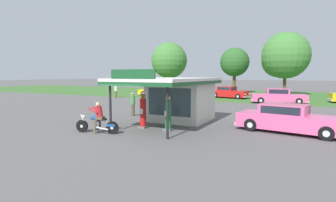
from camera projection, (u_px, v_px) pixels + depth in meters
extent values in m
plane|color=#5B5959|center=(122.00, 134.00, 13.47)|extent=(300.00, 300.00, 0.00)
cube|color=#3D6B2D|center=(247.00, 95.00, 39.89)|extent=(120.00, 24.00, 0.01)
cube|color=silver|center=(181.00, 100.00, 17.46)|extent=(3.51, 3.36, 2.60)
cube|color=#384C56|center=(169.00, 102.00, 15.99)|extent=(2.81, 0.05, 1.67)
cube|color=silver|center=(168.00, 79.00, 15.80)|extent=(4.21, 7.31, 0.16)
cube|color=#195128|center=(168.00, 82.00, 15.82)|extent=(4.21, 7.31, 0.18)
cube|color=#195128|center=(132.00, 74.00, 12.58)|extent=(2.46, 0.08, 0.44)
cylinder|color=black|center=(167.00, 111.00, 12.30)|extent=(0.12, 0.12, 2.60)
cylinder|color=black|center=(110.00, 107.00, 13.84)|extent=(0.12, 0.12, 2.60)
cube|color=slate|center=(143.00, 127.00, 15.06)|extent=(0.44, 0.44, 0.10)
cylinder|color=red|center=(143.00, 112.00, 14.98)|extent=(0.34, 0.34, 1.55)
cube|color=white|center=(141.00, 111.00, 14.82)|extent=(0.22, 0.02, 0.28)
sphere|color=orange|center=(143.00, 96.00, 14.89)|extent=(0.26, 0.26, 0.26)
cube|color=slate|center=(168.00, 130.00, 14.33)|extent=(0.44, 0.44, 0.10)
cylinder|color=#1E6B33|center=(168.00, 115.00, 14.25)|extent=(0.34, 0.34, 1.50)
cube|color=white|center=(166.00, 114.00, 14.09)|extent=(0.22, 0.02, 0.28)
sphere|color=#EACC4C|center=(168.00, 98.00, 14.17)|extent=(0.26, 0.26, 0.26)
cylinder|color=black|center=(82.00, 126.00, 13.90)|extent=(0.65, 0.25, 0.64)
cylinder|color=silver|center=(82.00, 126.00, 13.90)|extent=(0.18, 0.15, 0.16)
cylinder|color=black|center=(112.00, 128.00, 13.48)|extent=(0.65, 0.25, 0.64)
cylinder|color=silver|center=(112.00, 128.00, 13.48)|extent=(0.18, 0.15, 0.16)
ellipsoid|color=#1E4C8C|center=(95.00, 118.00, 13.67)|extent=(0.60, 0.36, 0.24)
cube|color=#59595E|center=(96.00, 125.00, 13.69)|extent=(0.48, 0.34, 0.36)
cube|color=black|center=(101.00, 119.00, 13.59)|extent=(0.53, 0.36, 0.10)
cylinder|color=silver|center=(84.00, 121.00, 13.85)|extent=(0.38, 0.15, 0.71)
cylinder|color=silver|center=(86.00, 114.00, 13.78)|extent=(0.20, 0.69, 0.04)
sphere|color=silver|center=(84.00, 117.00, 13.82)|extent=(0.16, 0.16, 0.16)
cube|color=#1E4C8C|center=(111.00, 125.00, 13.48)|extent=(0.47, 0.28, 0.12)
cylinder|color=silver|center=(102.00, 128.00, 13.47)|extent=(0.70, 0.24, 0.18)
cube|color=brown|center=(100.00, 118.00, 13.60)|extent=(0.47, 0.42, 0.14)
cylinder|color=brown|center=(95.00, 126.00, 13.54)|extent=(0.17, 0.25, 0.56)
cylinder|color=brown|center=(98.00, 125.00, 13.85)|extent=(0.17, 0.25, 0.56)
cylinder|color=#B21E23|center=(99.00, 112.00, 13.58)|extent=(0.47, 0.41, 0.60)
sphere|color=tan|center=(98.00, 104.00, 13.56)|extent=(0.22, 0.22, 0.22)
cylinder|color=#B21E23|center=(93.00, 111.00, 13.44)|extent=(0.54, 0.21, 0.31)
cylinder|color=#B21E23|center=(97.00, 110.00, 13.83)|extent=(0.54, 0.21, 0.31)
cube|color=#E55993|center=(290.00, 122.00, 13.77)|extent=(5.34, 2.59, 0.76)
cube|color=#E55993|center=(284.00, 109.00, 13.90)|extent=(2.44, 1.90, 0.51)
cube|color=#283847|center=(307.00, 111.00, 13.24)|extent=(0.27, 1.36, 0.41)
cube|color=#283847|center=(288.00, 108.00, 14.50)|extent=(1.86, 0.34, 0.39)
cube|color=#283847|center=(280.00, 111.00, 13.30)|extent=(1.86, 0.34, 0.39)
cube|color=silver|center=(241.00, 122.00, 15.36)|extent=(0.40, 1.67, 0.18)
cylinder|color=black|center=(331.00, 128.00, 13.39)|extent=(0.68, 0.31, 0.66)
cylinder|color=silver|center=(331.00, 128.00, 13.39)|extent=(0.33, 0.27, 0.30)
cylinder|color=black|center=(327.00, 133.00, 12.09)|extent=(0.68, 0.31, 0.66)
cylinder|color=silver|center=(327.00, 133.00, 12.09)|extent=(0.33, 0.27, 0.30)
cylinder|color=black|center=(261.00, 121.00, 15.49)|extent=(0.68, 0.31, 0.66)
cylinder|color=silver|center=(261.00, 121.00, 15.49)|extent=(0.33, 0.27, 0.30)
cylinder|color=black|center=(251.00, 125.00, 14.19)|extent=(0.68, 0.31, 0.66)
cylinder|color=silver|center=(251.00, 125.00, 14.19)|extent=(0.33, 0.27, 0.30)
cube|color=silver|center=(330.00, 100.00, 28.99)|extent=(0.40, 1.73, 0.18)
cube|color=gold|center=(156.00, 92.00, 38.62)|extent=(5.30, 2.88, 0.71)
cube|color=gold|center=(155.00, 87.00, 38.60)|extent=(2.32, 1.99, 0.59)
cube|color=#283847|center=(162.00, 87.00, 38.35)|extent=(0.35, 1.36, 0.47)
cube|color=#283847|center=(157.00, 87.00, 39.34)|extent=(1.68, 0.42, 0.45)
cube|color=#283847|center=(154.00, 88.00, 37.86)|extent=(1.68, 0.42, 0.45)
cube|color=silver|center=(174.00, 94.00, 38.00)|extent=(0.50, 1.68, 0.18)
cube|color=silver|center=(140.00, 93.00, 39.29)|extent=(0.50, 1.68, 0.18)
sphere|color=white|center=(175.00, 92.00, 38.52)|extent=(0.18, 0.18, 0.18)
sphere|color=white|center=(173.00, 92.00, 37.42)|extent=(0.18, 0.18, 0.18)
cylinder|color=black|center=(169.00, 93.00, 39.01)|extent=(0.69, 0.34, 0.66)
cylinder|color=silver|center=(169.00, 93.00, 39.01)|extent=(0.34, 0.28, 0.30)
cylinder|color=black|center=(166.00, 94.00, 37.41)|extent=(0.69, 0.34, 0.66)
cylinder|color=silver|center=(166.00, 94.00, 37.41)|extent=(0.34, 0.28, 0.30)
cylinder|color=black|center=(147.00, 93.00, 39.87)|extent=(0.69, 0.34, 0.66)
cylinder|color=silver|center=(147.00, 93.00, 39.87)|extent=(0.34, 0.28, 0.30)
cylinder|color=black|center=(143.00, 93.00, 38.27)|extent=(0.69, 0.34, 0.66)
cylinder|color=silver|center=(143.00, 93.00, 38.27)|extent=(0.34, 0.28, 0.30)
cube|color=#E55993|center=(279.00, 98.00, 28.13)|extent=(5.58, 2.92, 0.78)
cube|color=#E55993|center=(278.00, 91.00, 28.10)|extent=(2.47, 2.03, 0.59)
cube|color=#283847|center=(289.00, 91.00, 27.82)|extent=(0.34, 1.40, 0.47)
cube|color=#283847|center=(277.00, 91.00, 28.86)|extent=(1.81, 0.43, 0.45)
cube|color=#283847|center=(279.00, 92.00, 27.34)|extent=(1.81, 0.43, 0.45)
cube|color=silver|center=(307.00, 101.00, 27.45)|extent=(0.49, 1.72, 0.18)
cube|color=silver|center=(252.00, 100.00, 28.87)|extent=(0.49, 1.72, 0.18)
sphere|color=white|center=(306.00, 98.00, 27.98)|extent=(0.18, 0.18, 0.18)
sphere|color=white|center=(308.00, 99.00, 26.86)|extent=(0.18, 0.18, 0.18)
cylinder|color=black|center=(296.00, 100.00, 28.50)|extent=(0.69, 0.34, 0.66)
cylinder|color=silver|center=(296.00, 100.00, 28.50)|extent=(0.34, 0.28, 0.30)
cylinder|color=black|center=(299.00, 101.00, 26.86)|extent=(0.69, 0.34, 0.66)
cylinder|color=silver|center=(299.00, 101.00, 26.86)|extent=(0.34, 0.28, 0.30)
cylinder|color=black|center=(260.00, 99.00, 29.45)|extent=(0.69, 0.34, 0.66)
cylinder|color=silver|center=(260.00, 99.00, 29.45)|extent=(0.34, 0.28, 0.30)
cylinder|color=black|center=(261.00, 100.00, 27.81)|extent=(0.69, 0.34, 0.66)
cylinder|color=silver|center=(261.00, 100.00, 27.81)|extent=(0.34, 0.28, 0.30)
cube|color=red|center=(230.00, 94.00, 34.60)|extent=(4.98, 2.90, 0.79)
cube|color=red|center=(227.00, 88.00, 34.83)|extent=(2.35, 2.08, 0.51)
cube|color=#283847|center=(234.00, 89.00, 34.19)|extent=(0.38, 1.44, 0.40)
cube|color=#283847|center=(230.00, 88.00, 35.45)|extent=(1.68, 0.42, 0.38)
cube|color=#283847|center=(224.00, 89.00, 34.22)|extent=(1.68, 0.42, 0.38)
cube|color=silver|center=(247.00, 97.00, 33.08)|extent=(0.53, 1.77, 0.18)
cube|color=silver|center=(214.00, 95.00, 36.17)|extent=(0.53, 1.77, 0.18)
sphere|color=white|center=(250.00, 94.00, 33.50)|extent=(0.18, 0.18, 0.18)
sphere|color=white|center=(245.00, 94.00, 32.59)|extent=(0.18, 0.18, 0.18)
cylinder|color=black|center=(244.00, 96.00, 34.25)|extent=(0.69, 0.35, 0.66)
cylinder|color=silver|center=(244.00, 96.00, 34.25)|extent=(0.34, 0.28, 0.30)
cylinder|color=black|center=(238.00, 96.00, 32.92)|extent=(0.69, 0.35, 0.66)
cylinder|color=silver|center=(238.00, 96.00, 32.92)|extent=(0.34, 0.28, 0.30)
cylinder|color=black|center=(222.00, 94.00, 36.32)|extent=(0.69, 0.35, 0.66)
cylinder|color=silver|center=(222.00, 94.00, 36.32)|extent=(0.34, 0.28, 0.30)
cylinder|color=black|center=(215.00, 95.00, 35.00)|extent=(0.69, 0.35, 0.66)
cylinder|color=silver|center=(215.00, 95.00, 35.00)|extent=(0.34, 0.28, 0.30)
cylinder|color=brown|center=(116.00, 94.00, 34.83)|extent=(0.26, 0.26, 0.87)
cylinder|color=white|center=(116.00, 89.00, 34.76)|extent=(0.34, 0.34, 0.61)
sphere|color=tan|center=(116.00, 85.00, 34.72)|extent=(0.23, 0.23, 0.23)
cylinder|color=beige|center=(116.00, 85.00, 34.71)|extent=(0.38, 0.38, 0.02)
cylinder|color=brown|center=(133.00, 110.00, 19.45)|extent=(0.26, 0.26, 0.84)
cylinder|color=#4C8C4C|center=(133.00, 100.00, 19.38)|extent=(0.34, 0.34, 0.59)
sphere|color=beige|center=(133.00, 95.00, 19.34)|extent=(0.23, 0.23, 0.23)
cylinder|color=beige|center=(133.00, 93.00, 19.34)|extent=(0.36, 0.36, 0.02)
cylinder|color=#2D3351|center=(205.00, 105.00, 22.88)|extent=(0.26, 0.26, 0.89)
cylinder|color=#4C8C4C|center=(205.00, 96.00, 22.81)|extent=(0.34, 0.34, 0.63)
sphere|color=#9E704C|center=(205.00, 90.00, 22.77)|extent=(0.24, 0.24, 0.24)
cylinder|color=brown|center=(234.00, 83.00, 43.78)|extent=(0.52, 0.52, 3.29)
sphere|color=#2D6028|center=(235.00, 62.00, 43.46)|extent=(4.62, 4.62, 4.62)
sphere|color=#2D6028|center=(239.00, 65.00, 43.53)|extent=(2.50, 2.50, 2.50)
cylinder|color=brown|center=(169.00, 83.00, 47.63)|extent=(0.57, 0.57, 3.14)
sphere|color=#427F38|center=(169.00, 60.00, 47.25)|extent=(6.27, 6.27, 6.27)
cylinder|color=brown|center=(284.00, 84.00, 38.15)|extent=(0.42, 0.42, 3.23)
sphere|color=#427F38|center=(286.00, 55.00, 37.76)|extent=(6.51, 6.51, 6.51)
sphere|color=#427F38|center=(279.00, 60.00, 38.78)|extent=(4.88, 4.88, 4.88)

